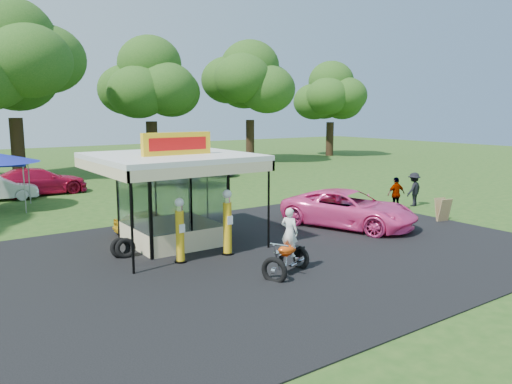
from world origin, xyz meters
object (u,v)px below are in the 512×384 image
(gas_pump_left, at_px, (180,232))
(spectator_east_a, at_px, (414,189))
(spectator_east_b, at_px, (396,194))
(bg_car_c, at_px, (167,173))
(a_frame_sign, at_px, (443,210))
(gas_pump_right, at_px, (227,224))
(gas_station_kiosk, at_px, (172,197))
(tent_east, at_px, (178,150))
(kiosk_car, at_px, (149,221))
(bg_car_d, at_px, (204,167))
(motorcycle, at_px, (288,248))
(pink_sedan, at_px, (349,209))
(bg_car_b, at_px, (38,181))

(gas_pump_left, bearing_deg, spectator_east_a, 7.76)
(spectator_east_b, height_order, bg_car_c, spectator_east_b)
(a_frame_sign, height_order, bg_car_c, bg_car_c)
(gas_pump_left, distance_m, gas_pump_right, 1.75)
(gas_station_kiosk, bearing_deg, bg_car_c, 65.76)
(gas_pump_left, distance_m, tent_east, 16.41)
(kiosk_car, relative_size, bg_car_d, 0.58)
(gas_pump_left, relative_size, spectator_east_b, 1.28)
(kiosk_car, bearing_deg, gas_pump_right, -169.10)
(motorcycle, distance_m, spectator_east_b, 11.39)
(gas_pump_left, relative_size, tent_east, 0.57)
(pink_sedan, height_order, spectator_east_a, spectator_east_a)
(pink_sedan, bearing_deg, bg_car_c, 73.16)
(pink_sedan, distance_m, spectator_east_b, 4.61)
(pink_sedan, relative_size, spectator_east_b, 3.37)
(gas_pump_left, distance_m, a_frame_sign, 12.50)
(gas_pump_right, bearing_deg, motorcycle, -80.32)
(bg_car_b, relative_size, bg_car_c, 1.21)
(gas_station_kiosk, bearing_deg, bg_car_b, 96.30)
(a_frame_sign, relative_size, bg_car_b, 0.19)
(kiosk_car, relative_size, spectator_east_b, 1.66)
(motorcycle, bearing_deg, spectator_east_b, -0.84)
(bg_car_d, bearing_deg, bg_car_c, 163.44)
(gas_station_kiosk, height_order, bg_car_d, gas_station_kiosk)
(spectator_east_b, relative_size, bg_car_d, 0.35)
(spectator_east_a, height_order, bg_car_c, spectator_east_a)
(gas_pump_right, xyz_separation_m, bg_car_c, (5.47, 16.55, -0.32))
(a_frame_sign, xyz_separation_m, bg_car_c, (-5.22, 17.61, 0.24))
(gas_pump_left, xyz_separation_m, a_frame_sign, (12.44, -1.18, -0.51))
(gas_pump_right, bearing_deg, kiosk_car, 100.90)
(motorcycle, bearing_deg, bg_car_c, 51.33)
(gas_station_kiosk, height_order, a_frame_sign, gas_station_kiosk)
(gas_pump_right, relative_size, pink_sedan, 0.40)
(spectator_east_b, bearing_deg, gas_pump_left, 20.64)
(gas_pump_left, relative_size, bg_car_c, 0.48)
(gas_station_kiosk, height_order, gas_pump_right, gas_station_kiosk)
(gas_pump_right, height_order, bg_car_d, gas_pump_right)
(gas_pump_right, relative_size, bg_car_b, 0.42)
(spectator_east_a, bearing_deg, bg_car_b, -55.45)
(motorcycle, relative_size, pink_sedan, 0.37)
(gas_station_kiosk, distance_m, gas_pump_right, 2.67)
(motorcycle, relative_size, tent_east, 0.55)
(gas_station_kiosk, height_order, pink_sedan, gas_station_kiosk)
(bg_car_b, bearing_deg, spectator_east_a, -135.40)
(spectator_east_a, bearing_deg, gas_pump_left, -3.01)
(kiosk_car, height_order, spectator_east_a, spectator_east_a)
(kiosk_car, bearing_deg, spectator_east_a, -100.56)
(gas_station_kiosk, height_order, spectator_east_a, gas_station_kiosk)
(a_frame_sign, height_order, tent_east, tent_east)
(gas_pump_right, distance_m, kiosk_car, 4.75)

